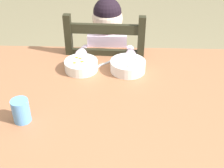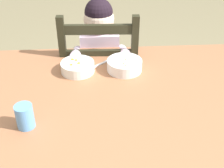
# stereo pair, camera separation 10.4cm
# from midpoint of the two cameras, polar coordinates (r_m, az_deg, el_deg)

# --- Properties ---
(dining_table) EXTENTS (1.57, 1.06, 0.71)m
(dining_table) POSITION_cam_midpoint_polar(r_m,az_deg,el_deg) (1.28, 4.04, -6.99)
(dining_table) COLOR #945E3E
(dining_table) RESTS_ON ground
(dining_chair) EXTENTS (0.44, 0.44, 0.93)m
(dining_chair) POSITION_cam_midpoint_polar(r_m,az_deg,el_deg) (1.85, 0.83, 0.63)
(dining_chair) COLOR black
(dining_chair) RESTS_ON ground
(child_figure) EXTENTS (0.32, 0.31, 0.97)m
(child_figure) POSITION_cam_midpoint_polar(r_m,az_deg,el_deg) (1.75, 0.94, 5.53)
(child_figure) COLOR silver
(child_figure) RESTS_ON ground
(bowl_of_peas) EXTENTS (0.17, 0.17, 0.06)m
(bowl_of_peas) POSITION_cam_midpoint_polar(r_m,az_deg,el_deg) (1.45, 5.24, 3.48)
(bowl_of_peas) COLOR white
(bowl_of_peas) RESTS_ON dining_table
(bowl_of_carrots) EXTENTS (0.16, 0.16, 0.05)m
(bowl_of_carrots) POSITION_cam_midpoint_polar(r_m,az_deg,el_deg) (1.46, -3.78, 3.58)
(bowl_of_carrots) COLOR white
(bowl_of_carrots) RESTS_ON dining_table
(spoon) EXTENTS (0.12, 0.11, 0.01)m
(spoon) POSITION_cam_midpoint_polar(r_m,az_deg,el_deg) (1.49, -0.44, 3.48)
(spoon) COLOR silver
(spoon) RESTS_ON dining_table
(drinking_cup) EXTENTS (0.07, 0.07, 0.10)m
(drinking_cup) POSITION_cam_midpoint_polar(r_m,az_deg,el_deg) (1.16, -14.46, -5.06)
(drinking_cup) COLOR #5C9CE0
(drinking_cup) RESTS_ON dining_table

